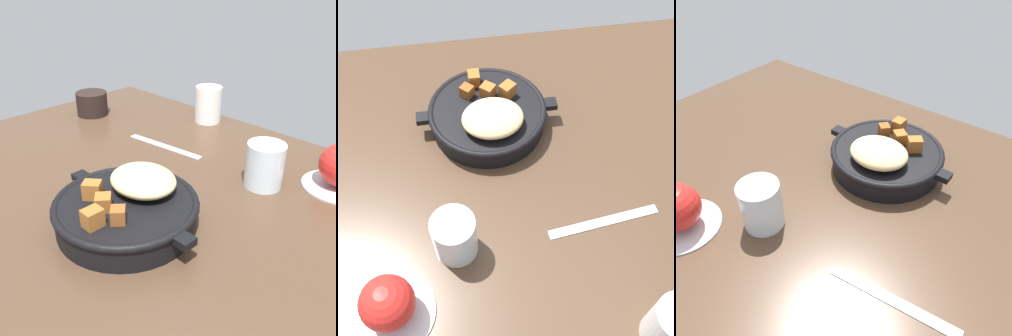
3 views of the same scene
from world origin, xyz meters
TOP-DOWN VIEW (x-y plane):
  - ground_plane at (0.00, 0.00)cm, footprint 118.60×76.06cm
  - cast_iron_skillet at (-0.68, -11.25)cm, footprint 26.83×22.54cm
  - saucer_plate at (17.90, 22.81)cm, footprint 12.55×12.55cm
  - red_apple at (17.90, 22.81)cm, footprint 8.02×8.02cm
  - butter_knife at (-17.12, 12.80)cm, footprint 19.40×3.85cm
  - white_creamer_pitcher at (-20.37, 31.78)cm, footprint 6.64×6.64cm
  - water_glass_short at (7.70, 13.77)cm, footprint 6.93×6.93cm

SIDE VIEW (x-z plane):
  - ground_plane at x=0.00cm, z-range -2.40..0.00cm
  - butter_knife at x=-17.12cm, z-range 0.00..0.36cm
  - saucer_plate at x=17.90cm, z-range 0.00..0.60cm
  - cast_iron_skillet at x=-0.68cm, z-range -0.89..7.15cm
  - water_glass_short at x=7.70cm, z-range 0.00..8.32cm
  - white_creamer_pitcher at x=-20.37cm, z-range 0.00..9.13cm
  - red_apple at x=17.90cm, z-range 0.60..8.62cm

